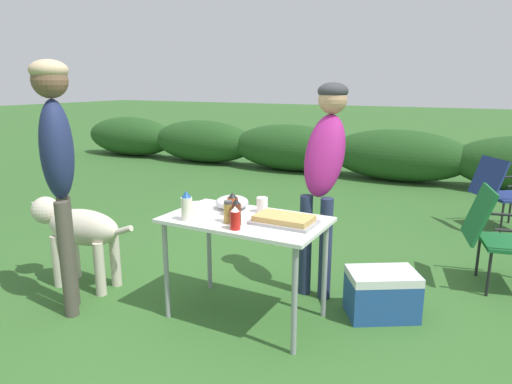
{
  "coord_description": "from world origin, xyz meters",
  "views": [
    {
      "loc": [
        1.47,
        -2.61,
        1.65
      ],
      "look_at": [
        -0.0,
        0.16,
        0.89
      ],
      "focal_mm": 32.0,
      "sensor_mm": 36.0,
      "label": 1
    }
  ],
  "objects_px": {
    "bbq_sauce_bottle": "(236,212)",
    "spice_jar": "(228,212)",
    "hot_sauce_bottle": "(233,205)",
    "dog": "(77,229)",
    "folding_table": "(245,229)",
    "mixing_bowl": "(232,202)",
    "standing_person_in_red_jacket": "(57,153)",
    "camp_chair_near_hedge": "(501,190)",
    "ketchup_bottle": "(235,218)",
    "plate_stack": "(199,207)",
    "mayo_bottle": "(187,206)",
    "food_tray": "(284,220)",
    "paper_cup_stack": "(262,205)",
    "cooler_box": "(382,294)",
    "camp_chair_green_behind_table": "(499,233)",
    "standing_person_in_navy_coat": "(325,160)"
  },
  "relations": [
    {
      "from": "plate_stack",
      "to": "dog",
      "type": "height_order",
      "value": "plate_stack"
    },
    {
      "from": "standing_person_in_navy_coat",
      "to": "bbq_sauce_bottle",
      "type": "bearing_deg",
      "value": -106.57
    },
    {
      "from": "hot_sauce_bottle",
      "to": "dog",
      "type": "xyz_separation_m",
      "value": [
        -1.36,
        -0.19,
        -0.33
      ]
    },
    {
      "from": "folding_table",
      "to": "paper_cup_stack",
      "type": "relative_size",
      "value": 10.09
    },
    {
      "from": "standing_person_in_red_jacket",
      "to": "camp_chair_near_hedge",
      "type": "relative_size",
      "value": 2.16
    },
    {
      "from": "spice_jar",
      "to": "bbq_sauce_bottle",
      "type": "relative_size",
      "value": 0.81
    },
    {
      "from": "folding_table",
      "to": "mixing_bowl",
      "type": "distance_m",
      "value": 0.29
    },
    {
      "from": "plate_stack",
      "to": "standing_person_in_red_jacket",
      "type": "distance_m",
      "value": 1.04
    },
    {
      "from": "paper_cup_stack",
      "to": "ketchup_bottle",
      "type": "distance_m",
      "value": 0.43
    },
    {
      "from": "mayo_bottle",
      "to": "ketchup_bottle",
      "type": "bearing_deg",
      "value": -2.35
    },
    {
      "from": "plate_stack",
      "to": "mayo_bottle",
      "type": "bearing_deg",
      "value": -72.03
    },
    {
      "from": "food_tray",
      "to": "ketchup_bottle",
      "type": "distance_m",
      "value": 0.34
    },
    {
      "from": "cooler_box",
      "to": "standing_person_in_navy_coat",
      "type": "bearing_deg",
      "value": -52.12
    },
    {
      "from": "paper_cup_stack",
      "to": "hot_sauce_bottle",
      "type": "distance_m",
      "value": 0.22
    },
    {
      "from": "bbq_sauce_bottle",
      "to": "spice_jar",
      "type": "bearing_deg",
      "value": 161.97
    },
    {
      "from": "hot_sauce_bottle",
      "to": "folding_table",
      "type": "bearing_deg",
      "value": -7.23
    },
    {
      "from": "folding_table",
      "to": "hot_sauce_bottle",
      "type": "distance_m",
      "value": 0.19
    },
    {
      "from": "paper_cup_stack",
      "to": "standing_person_in_red_jacket",
      "type": "relative_size",
      "value": 0.06
    },
    {
      "from": "plate_stack",
      "to": "bbq_sauce_bottle",
      "type": "distance_m",
      "value": 0.48
    },
    {
      "from": "standing_person_in_navy_coat",
      "to": "spice_jar",
      "type": "bearing_deg",
      "value": -111.74
    },
    {
      "from": "bbq_sauce_bottle",
      "to": "hot_sauce_bottle",
      "type": "bearing_deg",
      "value": 127.16
    },
    {
      "from": "mixing_bowl",
      "to": "spice_jar",
      "type": "height_order",
      "value": "spice_jar"
    },
    {
      "from": "dog",
      "to": "cooler_box",
      "type": "height_order",
      "value": "dog"
    },
    {
      "from": "folding_table",
      "to": "spice_jar",
      "type": "relative_size",
      "value": 7.38
    },
    {
      "from": "food_tray",
      "to": "hot_sauce_bottle",
      "type": "distance_m",
      "value": 0.4
    },
    {
      "from": "paper_cup_stack",
      "to": "cooler_box",
      "type": "bearing_deg",
      "value": 19.03
    },
    {
      "from": "ketchup_bottle",
      "to": "hot_sauce_bottle",
      "type": "bearing_deg",
      "value": 123.74
    },
    {
      "from": "plate_stack",
      "to": "ketchup_bottle",
      "type": "height_order",
      "value": "ketchup_bottle"
    },
    {
      "from": "bbq_sauce_bottle",
      "to": "standing_person_in_navy_coat",
      "type": "distance_m",
      "value": 0.92
    },
    {
      "from": "spice_jar",
      "to": "dog",
      "type": "distance_m",
      "value": 1.46
    },
    {
      "from": "mayo_bottle",
      "to": "standing_person_in_red_jacket",
      "type": "distance_m",
      "value": 0.97
    },
    {
      "from": "mixing_bowl",
      "to": "camp_chair_near_hedge",
      "type": "xyz_separation_m",
      "value": [
        1.76,
        2.93,
        -0.32
      ]
    },
    {
      "from": "mixing_bowl",
      "to": "cooler_box",
      "type": "height_order",
      "value": "mixing_bowl"
    },
    {
      "from": "mixing_bowl",
      "to": "standing_person_in_red_jacket",
      "type": "height_order",
      "value": "standing_person_in_red_jacket"
    },
    {
      "from": "plate_stack",
      "to": "mayo_bottle",
      "type": "relative_size",
      "value": 1.03
    },
    {
      "from": "standing_person_in_red_jacket",
      "to": "cooler_box",
      "type": "height_order",
      "value": "standing_person_in_red_jacket"
    },
    {
      "from": "hot_sauce_bottle",
      "to": "paper_cup_stack",
      "type": "bearing_deg",
      "value": 50.45
    },
    {
      "from": "camp_chair_green_behind_table",
      "to": "paper_cup_stack",
      "type": "bearing_deg",
      "value": -65.35
    },
    {
      "from": "ketchup_bottle",
      "to": "camp_chair_near_hedge",
      "type": "bearing_deg",
      "value": 65.87
    },
    {
      "from": "plate_stack",
      "to": "standing_person_in_navy_coat",
      "type": "relative_size",
      "value": 0.13
    },
    {
      "from": "mixing_bowl",
      "to": "dog",
      "type": "xyz_separation_m",
      "value": [
        -1.26,
        -0.34,
        -0.3
      ]
    },
    {
      "from": "spice_jar",
      "to": "standing_person_in_red_jacket",
      "type": "distance_m",
      "value": 1.25
    },
    {
      "from": "paper_cup_stack",
      "to": "ketchup_bottle",
      "type": "relative_size",
      "value": 0.71
    },
    {
      "from": "mixing_bowl",
      "to": "dog",
      "type": "height_order",
      "value": "mixing_bowl"
    },
    {
      "from": "hot_sauce_bottle",
      "to": "standing_person_in_navy_coat",
      "type": "relative_size",
      "value": 0.1
    },
    {
      "from": "ketchup_bottle",
      "to": "camp_chair_near_hedge",
      "type": "relative_size",
      "value": 0.18
    },
    {
      "from": "plate_stack",
      "to": "bbq_sauce_bottle",
      "type": "height_order",
      "value": "bbq_sauce_bottle"
    },
    {
      "from": "food_tray",
      "to": "dog",
      "type": "xyz_separation_m",
      "value": [
        -1.76,
        -0.19,
        -0.28
      ]
    },
    {
      "from": "bbq_sauce_bottle",
      "to": "camp_chair_green_behind_table",
      "type": "height_order",
      "value": "bbq_sauce_bottle"
    },
    {
      "from": "paper_cup_stack",
      "to": "dog",
      "type": "bearing_deg",
      "value": -166.43
    }
  ]
}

